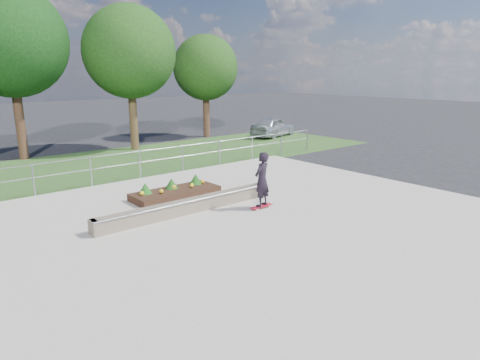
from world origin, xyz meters
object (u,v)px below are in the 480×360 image
skateboarder (262,180)px  planter_bed (175,191)px  parked_car (273,127)px  grind_ledge (188,206)px

skateboarder → planter_bed: bearing=115.8°
parked_car → grind_ledge: bearing=112.4°
parked_car → planter_bed: bearing=108.5°
skateboarder → parked_car: bearing=44.5°
planter_bed → parked_car: bearing=33.0°
skateboarder → parked_car: size_ratio=0.46×
planter_bed → skateboarder: skateboarder is taller
grind_ledge → parked_car: 16.71m
grind_ledge → parked_car: bearing=36.9°
grind_ledge → skateboarder: bearing=-29.4°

